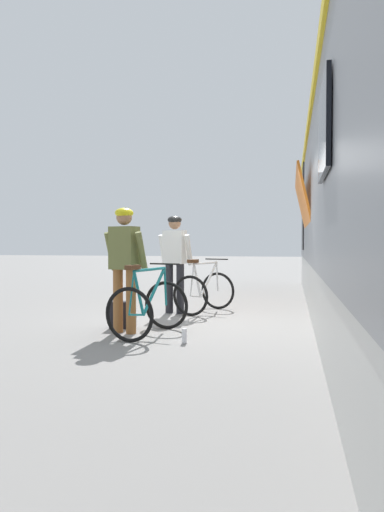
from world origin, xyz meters
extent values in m
plane|color=gray|center=(0.00, 0.00, 0.00)|extent=(80.00, 80.00, 0.00)
cube|color=orange|center=(1.45, 2.57, 1.80)|extent=(0.42, 3.70, 1.67)
cube|color=yellow|center=(1.45, -0.34, 3.42)|extent=(0.04, 16.41, 0.20)
cube|color=black|center=(1.44, -2.91, 2.25)|extent=(0.04, 1.10, 0.80)
cube|color=black|center=(1.46, 5.52, 2.25)|extent=(0.03, 1.10, 2.29)
cylinder|color=#935B2D|center=(-1.24, -0.92, 0.45)|extent=(0.14, 0.14, 0.90)
cylinder|color=#935B2D|center=(-1.02, -0.98, 0.45)|extent=(0.14, 0.14, 0.90)
cube|color=olive|center=(-1.13, -0.95, 1.20)|extent=(0.43, 0.33, 0.60)
cylinder|color=olive|center=(-1.37, -0.85, 1.15)|extent=(0.15, 0.27, 0.56)
cylinder|color=olive|center=(-0.87, -0.98, 1.15)|extent=(0.15, 0.27, 0.56)
sphere|color=#9E7051|center=(-1.13, -0.95, 1.63)|extent=(0.22, 0.22, 0.22)
ellipsoid|color=yellow|center=(-1.13, -0.95, 1.69)|extent=(0.31, 0.33, 0.14)
cylinder|color=#232328|center=(-1.01, 1.04, 0.45)|extent=(0.14, 0.14, 0.90)
cylinder|color=#232328|center=(-0.79, 1.00, 0.45)|extent=(0.14, 0.14, 0.90)
cube|color=white|center=(-0.90, 1.02, 1.20)|extent=(0.42, 0.31, 0.60)
cylinder|color=white|center=(-1.14, 1.11, 1.15)|extent=(0.14, 0.27, 0.56)
cylinder|color=white|center=(-0.63, 1.01, 1.15)|extent=(0.14, 0.27, 0.56)
sphere|color=#9E7051|center=(-0.90, 1.02, 1.63)|extent=(0.22, 0.22, 0.22)
ellipsoid|color=black|center=(-0.90, 1.02, 1.69)|extent=(0.30, 0.32, 0.14)
torus|color=black|center=(-0.63, -0.55, 0.36)|extent=(0.70, 0.20, 0.71)
torus|color=black|center=(-0.85, -1.55, 0.36)|extent=(0.70, 0.20, 0.71)
cylinder|color=#197A7F|center=(-0.71, -0.90, 0.60)|extent=(0.18, 0.64, 0.63)
cylinder|color=#197A7F|center=(-0.73, -1.01, 0.91)|extent=(0.22, 0.84, 0.04)
cylinder|color=#197A7F|center=(-0.80, -1.31, 0.60)|extent=(0.10, 0.28, 0.62)
cylinder|color=#197A7F|center=(-0.81, -1.37, 0.33)|extent=(0.10, 0.36, 0.08)
cylinder|color=#197A7F|center=(-0.84, -1.49, 0.63)|extent=(0.05, 0.15, 0.56)
cylinder|color=#197A7F|center=(-0.64, -0.57, 0.63)|extent=(0.05, 0.09, 0.55)
cylinder|color=black|center=(-0.64, -0.60, 0.97)|extent=(0.47, 0.13, 0.02)
cube|color=#4C2D19|center=(-0.83, -1.46, 0.96)|extent=(0.15, 0.26, 0.06)
torus|color=black|center=(-0.22, 1.72, 0.36)|extent=(0.69, 0.28, 0.71)
torus|color=black|center=(-0.55, 0.75, 0.36)|extent=(0.69, 0.28, 0.71)
cylinder|color=white|center=(-0.34, 1.38, 0.60)|extent=(0.25, 0.62, 0.63)
cylinder|color=white|center=(-0.37, 1.27, 0.91)|extent=(0.31, 0.82, 0.04)
cylinder|color=white|center=(-0.47, 0.98, 0.60)|extent=(0.13, 0.27, 0.62)
cylinder|color=white|center=(-0.49, 0.92, 0.33)|extent=(0.14, 0.35, 0.08)
cylinder|color=white|center=(-0.53, 0.81, 0.63)|extent=(0.07, 0.14, 0.56)
cylinder|color=white|center=(-0.23, 1.69, 0.63)|extent=(0.06, 0.09, 0.55)
cylinder|color=black|center=(-0.24, 1.67, 0.97)|extent=(0.46, 0.18, 0.02)
cube|color=#4C2D19|center=(-0.52, 0.84, 0.96)|extent=(0.17, 0.26, 0.06)
cube|color=black|center=(-1.33, -0.60, 0.20)|extent=(0.28, 0.19, 0.40)
cylinder|color=silver|center=(-0.15, -1.44, 0.09)|extent=(0.06, 0.06, 0.18)
cylinder|color=silver|center=(-1.16, -0.45, 0.09)|extent=(0.07, 0.07, 0.19)
camera|label=1|loc=(1.17, -7.17, 1.26)|focal=32.84mm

